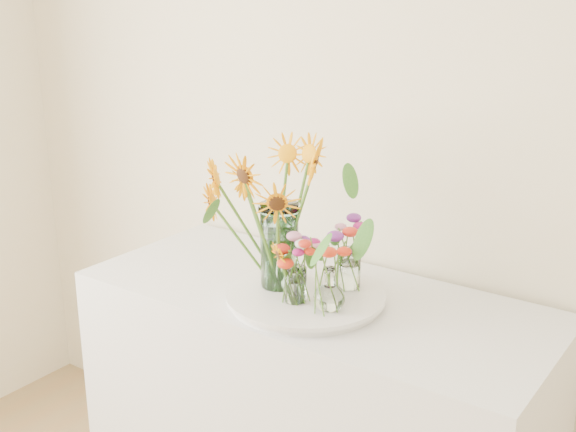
{
  "coord_description": "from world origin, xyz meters",
  "views": [
    {
      "loc": [
        0.68,
        0.3,
        1.75
      ],
      "look_at": [
        -0.41,
        1.85,
        1.15
      ],
      "focal_mm": 45.0,
      "sensor_mm": 36.0,
      "label": 1
    }
  ],
  "objects_px": {
    "counter": "(312,426)",
    "tray": "(306,299)",
    "small_vase_b": "(329,289)",
    "mason_jar": "(279,246)",
    "small_vase_a": "(295,285)",
    "small_vase_c": "(349,269)"
  },
  "relations": [
    {
      "from": "mason_jar",
      "to": "small_vase_a",
      "type": "xyz_separation_m",
      "value": [
        0.1,
        -0.07,
        -0.07
      ]
    },
    {
      "from": "counter",
      "to": "small_vase_a",
      "type": "bearing_deg",
      "value": -78.27
    },
    {
      "from": "counter",
      "to": "small_vase_c",
      "type": "relative_size",
      "value": 11.72
    },
    {
      "from": "tray",
      "to": "mason_jar",
      "type": "distance_m",
      "value": 0.17
    },
    {
      "from": "tray",
      "to": "small_vase_b",
      "type": "xyz_separation_m",
      "value": [
        0.11,
        -0.05,
        0.07
      ]
    },
    {
      "from": "counter",
      "to": "mason_jar",
      "type": "distance_m",
      "value": 0.61
    },
    {
      "from": "small_vase_b",
      "to": "mason_jar",
      "type": "bearing_deg",
      "value": 165.54
    },
    {
      "from": "small_vase_a",
      "to": "small_vase_b",
      "type": "relative_size",
      "value": 0.85
    },
    {
      "from": "small_vase_b",
      "to": "counter",
      "type": "bearing_deg",
      "value": 137.02
    },
    {
      "from": "tray",
      "to": "small_vase_a",
      "type": "distance_m",
      "value": 0.09
    },
    {
      "from": "tray",
      "to": "small_vase_a",
      "type": "relative_size",
      "value": 4.09
    },
    {
      "from": "counter",
      "to": "small_vase_b",
      "type": "xyz_separation_m",
      "value": [
        0.13,
        -0.12,
        0.54
      ]
    },
    {
      "from": "tray",
      "to": "small_vase_b",
      "type": "distance_m",
      "value": 0.14
    },
    {
      "from": "counter",
      "to": "tray",
      "type": "distance_m",
      "value": 0.47
    },
    {
      "from": "small_vase_a",
      "to": "small_vase_c",
      "type": "bearing_deg",
      "value": 68.34
    },
    {
      "from": "small_vase_c",
      "to": "small_vase_b",
      "type": "bearing_deg",
      "value": -77.92
    },
    {
      "from": "counter",
      "to": "small_vase_c",
      "type": "bearing_deg",
      "value": 20.98
    },
    {
      "from": "mason_jar",
      "to": "small_vase_c",
      "type": "distance_m",
      "value": 0.21
    },
    {
      "from": "small_vase_a",
      "to": "small_vase_c",
      "type": "xyz_separation_m",
      "value": [
        0.07,
        0.17,
        0.01
      ]
    },
    {
      "from": "small_vase_a",
      "to": "small_vase_c",
      "type": "height_order",
      "value": "small_vase_c"
    },
    {
      "from": "mason_jar",
      "to": "small_vase_b",
      "type": "distance_m",
      "value": 0.22
    },
    {
      "from": "counter",
      "to": "small_vase_b",
      "type": "bearing_deg",
      "value": -42.98
    }
  ]
}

